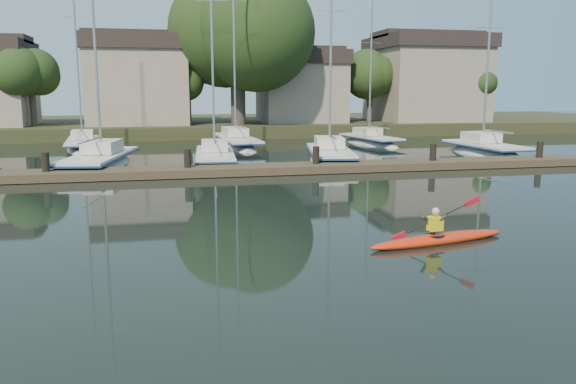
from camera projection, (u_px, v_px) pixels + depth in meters
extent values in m
plane|color=black|center=(349.00, 263.00, 12.59)|extent=(160.00, 160.00, 0.00)
ellipsoid|color=red|center=(439.00, 239.00, 14.22)|extent=(4.08, 1.32, 0.31)
cylinder|color=black|center=(434.00, 236.00, 14.14)|extent=(0.71, 0.71, 0.08)
imported|color=#2C272A|center=(435.00, 224.00, 14.09)|extent=(0.27, 0.36, 0.88)
cube|color=yellow|center=(435.00, 223.00, 14.09)|extent=(0.38, 0.31, 0.36)
sphere|color=#DCA189|center=(436.00, 212.00, 14.03)|extent=(0.20, 0.20, 0.20)
cube|color=#463728|center=(253.00, 169.00, 26.01)|extent=(34.00, 2.00, 0.35)
cylinder|color=black|center=(47.00, 173.00, 24.11)|extent=(0.32, 0.32, 1.80)
cylinder|color=black|center=(188.00, 169.00, 25.36)|extent=(0.32, 0.32, 1.80)
cylinder|color=black|center=(316.00, 165.00, 26.62)|extent=(0.32, 0.32, 1.80)
cylinder|color=black|center=(433.00, 162.00, 27.87)|extent=(0.32, 0.32, 1.80)
cylinder|color=black|center=(539.00, 159.00, 29.12)|extent=(0.32, 0.32, 1.80)
ellipsoid|color=silver|center=(101.00, 175.00, 28.29)|extent=(3.81, 9.46, 2.06)
cube|color=silver|center=(100.00, 155.00, 28.11)|extent=(3.42, 7.81, 0.15)
cube|color=navy|center=(100.00, 157.00, 28.13)|extent=(3.53, 8.01, 0.09)
cube|color=beige|center=(103.00, 146.00, 28.59)|extent=(1.93, 2.80, 0.60)
cylinder|color=#9EA0A5|center=(93.00, 20.00, 27.21)|extent=(0.13, 0.13, 13.00)
cylinder|color=#9EA0A5|center=(90.00, 141.00, 26.60)|extent=(0.68, 3.46, 0.09)
ellipsoid|color=silver|center=(215.00, 169.00, 29.94)|extent=(2.61, 8.78, 1.83)
cube|color=silver|center=(215.00, 153.00, 29.79)|extent=(2.41, 7.22, 0.13)
cube|color=navy|center=(215.00, 154.00, 29.80)|extent=(2.49, 7.39, 0.08)
cube|color=beige|center=(214.00, 145.00, 30.23)|extent=(1.51, 2.51, 0.53)
cylinder|color=#9EA0A5|center=(212.00, 31.00, 28.91)|extent=(0.12, 0.12, 12.51)
cylinder|color=#9EA0A5|center=(215.00, 141.00, 28.39)|extent=(0.30, 3.29, 0.08)
cylinder|color=#9EA0A5|center=(211.00, 0.00, 28.64)|extent=(1.54, 0.13, 0.03)
ellipsoid|color=silver|center=(330.00, 168.00, 30.71)|extent=(3.82, 8.82, 2.03)
cube|color=silver|center=(330.00, 150.00, 30.54)|extent=(3.43, 7.29, 0.15)
cube|color=navy|center=(330.00, 152.00, 30.56)|extent=(3.54, 7.47, 0.09)
cube|color=beige|center=(329.00, 142.00, 30.97)|extent=(1.92, 2.63, 0.59)
cylinder|color=#9EA0A5|center=(331.00, 38.00, 29.73)|extent=(0.13, 0.13, 11.75)
cylinder|color=#9EA0A5|center=(333.00, 137.00, 29.13)|extent=(0.70, 3.20, 0.09)
cylinder|color=#9EA0A5|center=(331.00, 11.00, 29.48)|extent=(1.68, 0.36, 0.03)
ellipsoid|color=silver|center=(484.00, 161.00, 33.87)|extent=(2.64, 7.71, 2.06)
cube|color=silver|center=(485.00, 144.00, 33.70)|extent=(2.47, 6.33, 0.15)
cube|color=navy|center=(485.00, 146.00, 33.71)|extent=(2.56, 6.49, 0.09)
cube|color=beige|center=(481.00, 137.00, 34.06)|extent=(1.62, 2.20, 0.60)
cylinder|color=#9EA0A5|center=(489.00, 51.00, 32.93)|extent=(0.13, 0.13, 10.87)
cylinder|color=#9EA0A5|center=(498.00, 131.00, 32.46)|extent=(0.22, 2.89, 0.09)
cylinder|color=#9EA0A5|center=(490.00, 28.00, 32.70)|extent=(1.74, 0.11, 0.03)
ellipsoid|color=silver|center=(83.00, 154.00, 37.21)|extent=(2.91, 8.93, 1.85)
cube|color=silver|center=(82.00, 140.00, 37.05)|extent=(2.66, 7.35, 0.14)
cube|color=navy|center=(83.00, 142.00, 37.07)|extent=(2.75, 7.53, 0.08)
cube|color=beige|center=(82.00, 134.00, 37.48)|extent=(1.60, 2.58, 0.54)
cylinder|color=#9EA0A5|center=(76.00, 41.00, 36.16)|extent=(0.12, 0.12, 12.67)
cylinder|color=#9EA0A5|center=(81.00, 130.00, 35.68)|extent=(0.41, 3.32, 0.08)
cylinder|color=#9EA0A5|center=(74.00, 17.00, 35.88)|extent=(1.55, 0.18, 0.03)
ellipsoid|color=silver|center=(237.00, 151.00, 38.88)|extent=(2.74, 10.57, 1.99)
cube|color=silver|center=(236.00, 138.00, 38.72)|extent=(2.54, 8.69, 0.15)
cube|color=navy|center=(236.00, 139.00, 38.73)|extent=(2.63, 8.90, 0.08)
cube|color=beige|center=(235.00, 131.00, 39.24)|extent=(1.62, 3.00, 0.58)
cylinder|color=#9EA0A5|center=(234.00, 28.00, 37.69)|extent=(0.13, 0.13, 14.67)
cylinder|color=#9EA0A5|center=(240.00, 127.00, 37.07)|extent=(0.29, 3.98, 0.08)
cylinder|color=#9EA0A5|center=(233.00, 0.00, 37.38)|extent=(1.68, 0.12, 0.03)
ellipsoid|color=silver|center=(370.00, 149.00, 40.33)|extent=(3.15, 7.84, 1.81)
cube|color=silver|center=(371.00, 137.00, 40.18)|extent=(2.85, 6.47, 0.13)
cube|color=navy|center=(370.00, 138.00, 40.19)|extent=(2.94, 6.64, 0.08)
cube|color=beige|center=(368.00, 131.00, 40.53)|extent=(1.65, 2.32, 0.52)
cylinder|color=#9EA0A5|center=(371.00, 61.00, 39.44)|extent=(0.11, 0.11, 10.49)
cylinder|color=#9EA0A5|center=(379.00, 127.00, 38.99)|extent=(0.52, 2.88, 0.08)
cylinder|color=#9EA0A5|center=(371.00, 43.00, 39.21)|extent=(1.51, 0.26, 0.03)
cube|color=#253118|center=(207.00, 125.00, 54.80)|extent=(90.00, 24.00, 1.00)
cube|color=gray|center=(139.00, 88.00, 47.15)|extent=(8.00, 8.00, 6.00)
cube|color=black|center=(137.00, 44.00, 46.50)|extent=(8.40, 8.40, 1.20)
cube|color=gray|center=(301.00, 94.00, 50.16)|extent=(7.00, 7.00, 5.00)
cube|color=black|center=(301.00, 58.00, 49.61)|extent=(7.35, 7.35, 1.20)
cube|color=gray|center=(425.00, 85.00, 52.53)|extent=(9.00, 9.00, 6.50)
cube|color=black|center=(427.00, 43.00, 51.84)|extent=(9.45, 9.45, 1.20)
cylinder|color=#484039|center=(238.00, 94.00, 46.02)|extent=(1.20, 1.20, 5.00)
sphere|color=black|center=(237.00, 31.00, 45.13)|extent=(8.50, 8.50, 8.50)
cylinder|color=#484039|center=(33.00, 107.00, 43.82)|extent=(0.48, 0.48, 3.00)
sphere|color=black|center=(30.00, 75.00, 43.38)|extent=(3.40, 3.40, 3.40)
cylinder|color=#484039|center=(189.00, 108.00, 45.87)|extent=(0.38, 0.38, 2.80)
sphere|color=black|center=(188.00, 80.00, 45.47)|extent=(2.72, 2.72, 2.72)
cylinder|color=#484039|center=(370.00, 104.00, 50.13)|extent=(0.50, 0.50, 3.20)
sphere|color=black|center=(370.00, 74.00, 49.66)|extent=(3.57, 3.57, 3.57)
cylinder|color=#484039|center=(480.00, 107.00, 50.83)|extent=(0.41, 0.41, 2.60)
sphere|color=black|center=(481.00, 83.00, 50.45)|extent=(2.89, 2.89, 2.89)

